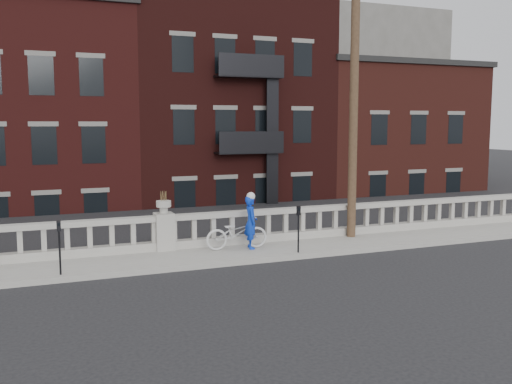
{
  "coord_description": "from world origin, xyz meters",
  "views": [
    {
      "loc": [
        -3.64,
        -12.49,
        3.92
      ],
      "look_at": [
        2.64,
        3.2,
        1.85
      ],
      "focal_mm": 40.0,
      "sensor_mm": 36.0,
      "label": 1
    }
  ],
  "objects": [
    {
      "name": "ground",
      "position": [
        0.0,
        0.0,
        0.0
      ],
      "size": [
        120.0,
        120.0,
        0.0
      ],
      "primitive_type": "plane",
      "color": "black",
      "rests_on": "ground"
    },
    {
      "name": "sidewalk",
      "position": [
        0.0,
        3.0,
        0.07
      ],
      "size": [
        32.0,
        2.2,
        0.15
      ],
      "primitive_type": "cube",
      "color": "gray",
      "rests_on": "ground"
    },
    {
      "name": "balustrade",
      "position": [
        0.0,
        3.95,
        0.64
      ],
      "size": [
        28.0,
        0.34,
        1.03
      ],
      "color": "gray",
      "rests_on": "sidewalk"
    },
    {
      "name": "planter_pedestal",
      "position": [
        0.0,
        3.95,
        0.83
      ],
      "size": [
        0.55,
        0.55,
        1.76
      ],
      "color": "gray",
      "rests_on": "sidewalk"
    },
    {
      "name": "lower_level",
      "position": [
        0.56,
        23.04,
        2.63
      ],
      "size": [
        80.0,
        44.0,
        20.8
      ],
      "color": "#605E59",
      "rests_on": "ground"
    },
    {
      "name": "utility_pole",
      "position": [
        6.2,
        3.6,
        5.24
      ],
      "size": [
        1.6,
        0.28,
        10.0
      ],
      "color": "#422D1E",
      "rests_on": "sidewalk"
    },
    {
      "name": "parking_meter_c",
      "position": [
        -3.03,
        2.15,
        1.0
      ],
      "size": [
        0.1,
        0.09,
        1.36
      ],
      "color": "black",
      "rests_on": "sidewalk"
    },
    {
      "name": "parking_meter_d",
      "position": [
        3.54,
        2.15,
        1.0
      ],
      "size": [
        0.1,
        0.09,
        1.36
      ],
      "color": "black",
      "rests_on": "sidewalk"
    },
    {
      "name": "bicycle",
      "position": [
        2.04,
        3.26,
        0.64
      ],
      "size": [
        1.91,
        0.77,
        0.99
      ],
      "primitive_type": "imported",
      "rotation": [
        0.0,
        0.0,
        1.51
      ],
      "color": "silver",
      "rests_on": "sidewalk"
    },
    {
      "name": "cyclist",
      "position": [
        2.46,
        3.16,
        0.95
      ],
      "size": [
        0.47,
        0.64,
        1.59
      ],
      "primitive_type": "imported",
      "rotation": [
        0.0,
        0.0,
        1.4
      ],
      "color": "#0C31BB",
      "rests_on": "sidewalk"
    }
  ]
}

